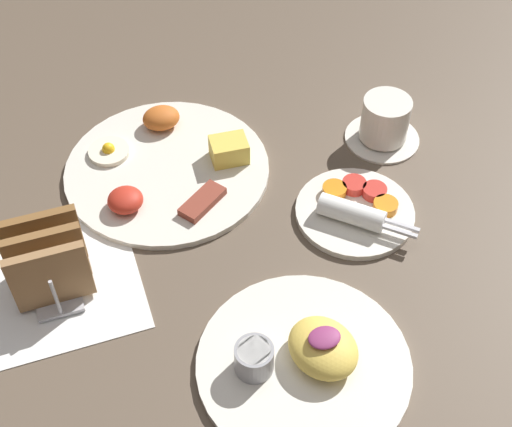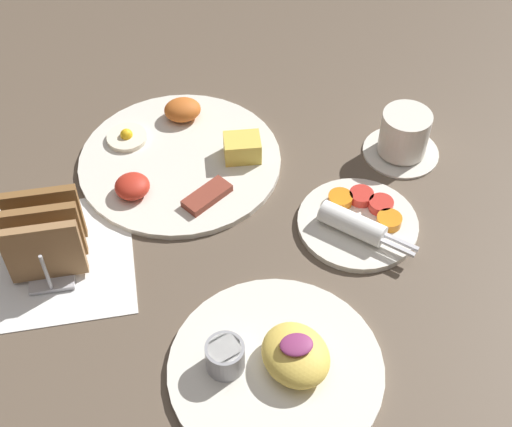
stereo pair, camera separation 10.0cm
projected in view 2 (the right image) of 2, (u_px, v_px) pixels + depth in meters
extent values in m
plane|color=brown|center=(212.00, 250.00, 1.00)|extent=(3.00, 3.00, 0.00)
cube|color=white|center=(53.00, 260.00, 0.99)|extent=(0.22, 0.22, 0.00)
cylinder|color=silver|center=(180.00, 161.00, 1.11)|extent=(0.31, 0.31, 0.01)
cube|color=#E5C64C|center=(242.00, 148.00, 1.10)|extent=(0.06, 0.05, 0.04)
ellipsoid|color=#C66023|center=(183.00, 110.00, 1.16)|extent=(0.06, 0.05, 0.03)
cylinder|color=#F4EACC|center=(127.00, 138.00, 1.13)|extent=(0.06, 0.06, 0.01)
sphere|color=yellow|center=(126.00, 135.00, 1.13)|extent=(0.02, 0.02, 0.02)
ellipsoid|color=red|center=(132.00, 186.00, 1.05)|extent=(0.05, 0.05, 0.03)
cube|color=brown|center=(207.00, 196.00, 1.05)|extent=(0.08, 0.07, 0.01)
cylinder|color=silver|center=(358.00, 223.00, 1.03)|extent=(0.17, 0.17, 0.01)
cylinder|color=orange|center=(389.00, 221.00, 1.01)|extent=(0.04, 0.04, 0.01)
cylinder|color=red|center=(381.00, 205.00, 1.03)|extent=(0.04, 0.04, 0.01)
cylinder|color=red|center=(361.00, 196.00, 1.05)|extent=(0.04, 0.04, 0.01)
cylinder|color=orange|center=(340.00, 199.00, 1.04)|extent=(0.04, 0.04, 0.01)
cylinder|color=white|center=(352.00, 224.00, 1.00)|extent=(0.09, 0.09, 0.03)
cube|color=silver|center=(402.00, 242.00, 0.97)|extent=(0.04, 0.04, 0.00)
cube|color=silver|center=(398.00, 248.00, 0.97)|extent=(0.04, 0.04, 0.00)
cylinder|color=silver|center=(276.00, 369.00, 0.87)|extent=(0.27, 0.27, 0.01)
ellipsoid|color=#EAC651|center=(296.00, 355.00, 0.85)|extent=(0.10, 0.11, 0.04)
ellipsoid|color=#8C3366|center=(296.00, 345.00, 0.84)|extent=(0.04, 0.03, 0.01)
cylinder|color=#99999E|center=(225.00, 356.00, 0.85)|extent=(0.05, 0.05, 0.04)
cylinder|color=white|center=(225.00, 349.00, 0.84)|extent=(0.04, 0.04, 0.01)
cube|color=#B7B7BC|center=(52.00, 258.00, 0.98)|extent=(0.06, 0.12, 0.01)
cube|color=#986F47|center=(44.00, 252.00, 0.92)|extent=(0.10, 0.01, 0.10)
cube|color=brown|center=(44.00, 234.00, 0.94)|extent=(0.10, 0.01, 0.10)
cube|color=brown|center=(44.00, 216.00, 0.97)|extent=(0.10, 0.01, 0.10)
cylinder|color=#B7B7BC|center=(46.00, 272.00, 0.92)|extent=(0.01, 0.01, 0.07)
cylinder|color=#B7B7BC|center=(47.00, 211.00, 0.99)|extent=(0.01, 0.01, 0.07)
cylinder|color=silver|center=(401.00, 151.00, 1.13)|extent=(0.12, 0.12, 0.01)
cylinder|color=silver|center=(405.00, 133.00, 1.10)|extent=(0.08, 0.08, 0.07)
cylinder|color=#381E0F|center=(408.00, 118.00, 1.08)|extent=(0.06, 0.06, 0.01)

